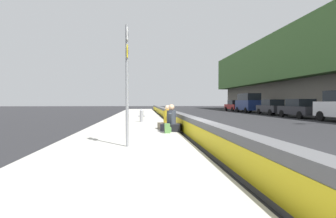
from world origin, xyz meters
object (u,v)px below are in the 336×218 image
Objects in this scene: route_sign_post at (127,77)px; backpack at (167,128)px; fire_hydrant at (142,115)px; parked_car_far at (248,102)px; seated_person_foreground at (171,123)px; parked_car_farther at (235,106)px; parked_car_fourth at (300,108)px; seated_person_middle at (168,122)px; parked_car_midline at (272,107)px.

route_sign_post is 9.00× the size of backpack.
parked_car_far is (17.37, -14.21, 0.77)m from fire_hydrant.
parked_car_farther is at bearing -24.08° from seated_person_foreground.
seated_person_foreground is 31.54m from parked_car_farther.
seated_person_foreground reaches higher than backpack.
backpack is at bearing 161.65° from seated_person_foreground.
seated_person_middle is at bearing 128.38° from parked_car_fourth.
seated_person_foreground is (-5.83, -1.37, -0.07)m from fire_hydrant.
route_sign_post is 4.74m from seated_person_foreground.
parked_car_midline is at bearing -1.96° from parked_car_fourth.
parked_car_far is (27.27, -14.57, -0.86)m from route_sign_post.
seated_person_middle is (0.92, 0.09, -0.02)m from seated_person_foreground.
route_sign_post is at bearing 161.66° from seated_person_middle.
fire_hydrant is at bearing 140.72° from parked_car_far.
parked_car_far reaches higher than parked_car_farther.
fire_hydrant is 0.73× the size of seated_person_foreground.
parked_car_fourth is at bearing -43.74° from route_sign_post.
fire_hydrant is 2.20× the size of backpack.
route_sign_post reaches higher than parked_car_fourth.
parked_car_fourth is at bearing -51.62° from seated_person_middle.
backpack is 0.09× the size of parked_car_fourth.
parked_car_fourth reaches higher than fire_hydrant.
parked_car_far reaches higher than parked_car_midline.
parked_car_midline is (15.85, -13.08, 0.36)m from seated_person_middle.
parked_car_midline is 6.46m from parked_car_far.
parked_car_far is at bearing 179.63° from parked_car_farther.
fire_hydrant is at bearing -2.12° from route_sign_post.
parked_car_midline and parked_car_farther have the same top height.
parked_car_midline is (10.93, -14.36, 0.27)m from fire_hydrant.
fire_hydrant is 18.05m from parked_car_midline.
fire_hydrant is 0.19× the size of parked_car_midline.
backpack is at bearing -170.27° from fire_hydrant.
seated_person_middle is at bearing -18.34° from route_sign_post.
fire_hydrant is 0.19× the size of parked_car_fourth.
parked_car_fourth is at bearing -69.53° from fire_hydrant.
route_sign_post is 10.04m from fire_hydrant.
seated_person_middle is 1.68m from backpack.
fire_hydrant is (9.90, -0.37, -1.62)m from route_sign_post.
route_sign_post is 4.10m from backpack.
parked_car_farther is (5.59, -0.04, -0.49)m from parked_car_far.
parked_car_farther is (28.79, -12.87, 0.34)m from seated_person_foreground.
parked_car_midline is at bearing -37.09° from backpack.
parked_car_midline reaches higher than seated_person_middle.
parked_car_fourth reaches higher than seated_person_foreground.
route_sign_post is 0.70× the size of parked_car_far.
backpack is 17.64m from parked_car_fourth.
seated_person_foreground is 26.53m from parked_car_far.
route_sign_post is 3.10× the size of seated_person_middle.
parked_car_fourth is (15.19, -14.54, -1.35)m from route_sign_post.
seated_person_middle is 0.26× the size of parked_car_fourth.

